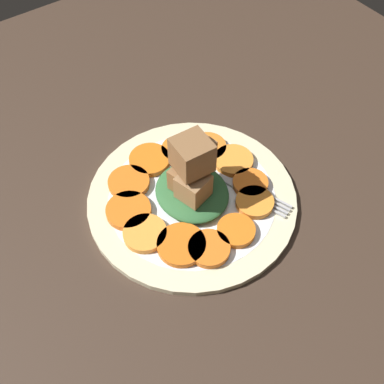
% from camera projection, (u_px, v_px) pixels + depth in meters
% --- Properties ---
extents(table_slab, '(1.20, 1.20, 0.02)m').
position_uv_depth(table_slab, '(192.00, 205.00, 0.72)').
color(table_slab, '#38281E').
rests_on(table_slab, ground).
extents(plate, '(0.31, 0.31, 0.01)m').
position_uv_depth(plate, '(192.00, 199.00, 0.71)').
color(plate, beige).
rests_on(plate, table_slab).
extents(carrot_slice_0, '(0.06, 0.06, 0.01)m').
position_uv_depth(carrot_slice_0, '(207.00, 148.00, 0.75)').
color(carrot_slice_0, orange).
rests_on(carrot_slice_0, plate).
extents(carrot_slice_1, '(0.05, 0.05, 0.01)m').
position_uv_depth(carrot_slice_1, '(179.00, 150.00, 0.75)').
color(carrot_slice_1, orange).
rests_on(carrot_slice_1, plate).
extents(carrot_slice_2, '(0.06, 0.06, 0.01)m').
position_uv_depth(carrot_slice_2, '(150.00, 160.00, 0.74)').
color(carrot_slice_2, orange).
rests_on(carrot_slice_2, plate).
extents(carrot_slice_3, '(0.06, 0.06, 0.01)m').
position_uv_depth(carrot_slice_3, '(129.00, 182.00, 0.71)').
color(carrot_slice_3, orange).
rests_on(carrot_slice_3, plate).
extents(carrot_slice_4, '(0.06, 0.06, 0.01)m').
position_uv_depth(carrot_slice_4, '(129.00, 210.00, 0.68)').
color(carrot_slice_4, orange).
rests_on(carrot_slice_4, plate).
extents(carrot_slice_5, '(0.06, 0.06, 0.01)m').
position_uv_depth(carrot_slice_5, '(145.00, 233.00, 0.66)').
color(carrot_slice_5, orange).
rests_on(carrot_slice_5, plate).
extents(carrot_slice_6, '(0.07, 0.07, 0.01)m').
position_uv_depth(carrot_slice_6, '(181.00, 245.00, 0.65)').
color(carrot_slice_6, orange).
rests_on(carrot_slice_6, plate).
extents(carrot_slice_7, '(0.06, 0.06, 0.01)m').
position_uv_depth(carrot_slice_7, '(209.00, 248.00, 0.64)').
color(carrot_slice_7, orange).
rests_on(carrot_slice_7, plate).
extents(carrot_slice_8, '(0.05, 0.05, 0.01)m').
position_uv_depth(carrot_slice_8, '(236.00, 231.00, 0.66)').
color(carrot_slice_8, orange).
rests_on(carrot_slice_8, plate).
extents(carrot_slice_9, '(0.06, 0.06, 0.01)m').
position_uv_depth(carrot_slice_9, '(255.00, 202.00, 0.69)').
color(carrot_slice_9, orange).
rests_on(carrot_slice_9, plate).
extents(carrot_slice_10, '(0.05, 0.05, 0.01)m').
position_uv_depth(carrot_slice_10, '(250.00, 183.00, 0.71)').
color(carrot_slice_10, orange).
rests_on(carrot_slice_10, plate).
extents(carrot_slice_11, '(0.06, 0.06, 0.01)m').
position_uv_depth(carrot_slice_11, '(233.00, 160.00, 0.74)').
color(carrot_slice_11, orange).
rests_on(carrot_slice_11, plate).
extents(center_pile, '(0.11, 0.10, 0.11)m').
position_uv_depth(center_pile, '(193.00, 180.00, 0.67)').
color(center_pile, '#2D6033').
rests_on(center_pile, plate).
extents(fork, '(0.18, 0.08, 0.00)m').
position_uv_depth(fork, '(235.00, 185.00, 0.71)').
color(fork, '#B2B2B7').
rests_on(fork, plate).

